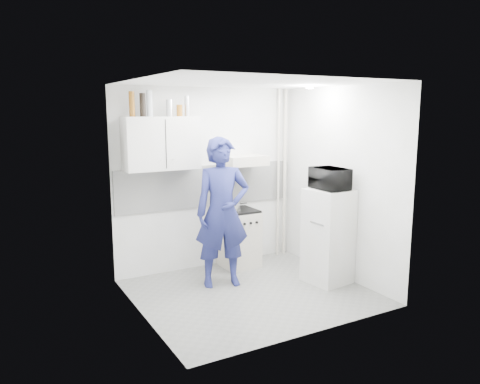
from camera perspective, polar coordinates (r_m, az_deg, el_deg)
floor at (r=6.06m, az=1.35°, el=-12.17°), size 2.80×2.80×0.00m
ceiling at (r=5.62m, az=1.46°, el=13.20°), size 2.80×2.80×0.00m
wall_back at (r=6.79m, az=-3.98°, el=1.62°), size 2.80×0.00×2.80m
wall_left at (r=5.14m, az=-12.16°, el=-1.28°), size 0.00×2.60×2.60m
wall_right at (r=6.52m, az=12.06°, el=1.07°), size 0.00×2.60×2.60m
person at (r=6.06m, az=-2.17°, el=-2.51°), size 0.80×0.63×1.95m
stove at (r=6.93m, az=-0.17°, el=-5.72°), size 0.51×0.51×0.82m
fridge at (r=6.35m, az=10.71°, el=-5.30°), size 0.59×0.59×1.26m
stove_top at (r=6.82m, az=-0.17°, el=-2.27°), size 0.49×0.49×0.03m
saucepan at (r=6.77m, az=-0.80°, el=-1.78°), size 0.19×0.19×0.11m
microwave at (r=6.19m, az=10.93°, el=1.60°), size 0.52×0.37×0.28m
bottle_a at (r=6.15m, az=-13.05°, el=10.41°), size 0.07×0.07×0.31m
bottle_b at (r=6.20m, az=-11.78°, el=10.36°), size 0.08×0.08×0.30m
bottle_c at (r=6.22m, az=-10.98°, el=10.56°), size 0.08×0.08×0.33m
canister_a at (r=6.31m, az=-8.61°, el=10.10°), size 0.09×0.09×0.22m
canister_b at (r=6.37m, az=-7.39°, el=9.83°), size 0.08×0.08×0.15m
bottle_e at (r=6.41m, az=-6.49°, el=10.36°), size 0.07×0.07×0.27m
upper_cabinet at (r=6.29m, az=-9.58°, el=5.88°), size 1.00×0.35×0.70m
range_hood at (r=6.74m, az=0.37°, el=3.90°), size 0.60×0.50×0.14m
backsplash at (r=6.79m, az=-3.92°, el=0.77°), size 2.74×0.03×0.60m
pipe_a at (r=7.37m, az=5.47°, el=2.25°), size 0.05×0.05×2.60m
pipe_b at (r=7.30m, az=4.70°, el=2.20°), size 0.04×0.04×2.60m
ceiling_spot_fixture at (r=6.35m, az=8.48°, el=12.45°), size 0.10×0.10×0.02m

